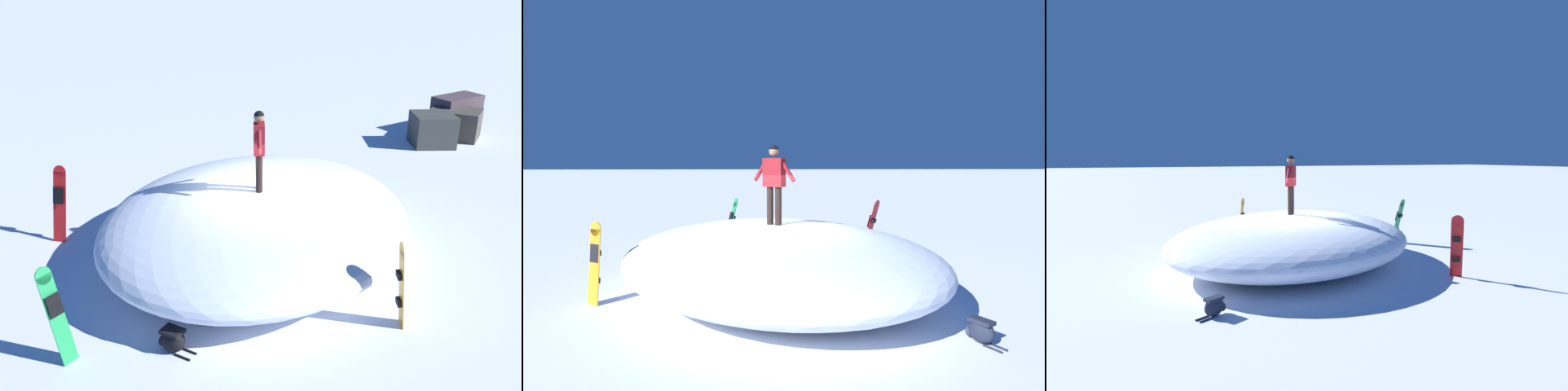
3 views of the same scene
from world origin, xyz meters
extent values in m
plane|color=white|center=(0.00, 0.00, 0.00)|extent=(240.00, 240.00, 0.00)
ellipsoid|color=white|center=(-0.05, -0.01, 0.72)|extent=(9.62, 9.26, 1.45)
cylinder|color=black|center=(-0.10, -0.19, 1.85)|extent=(0.14, 0.14, 0.81)
cylinder|color=black|center=(0.00, -0.02, 1.85)|extent=(0.14, 0.14, 0.81)
cube|color=maroon|center=(-0.05, -0.10, 2.55)|extent=(0.42, 0.50, 0.60)
sphere|color=#936B4C|center=(-0.05, -0.10, 2.99)|extent=(0.22, 0.22, 0.22)
cylinder|color=maroon|center=(-0.21, -0.37, 2.61)|extent=(0.27, 0.37, 0.50)
cylinder|color=maroon|center=(0.11, 0.17, 2.61)|extent=(0.27, 0.37, 0.50)
sphere|color=black|center=(-0.05, -0.10, 3.02)|extent=(0.21, 0.21, 0.21)
cube|color=#1E8C47|center=(-4.55, -1.42, 0.73)|extent=(0.42, 0.47, 1.47)
cylinder|color=#1E8C47|center=(-4.63, -1.25, 1.46)|extent=(0.30, 0.20, 0.28)
cube|color=black|center=(-4.56, -1.41, 0.99)|extent=(0.26, 0.19, 0.35)
cube|color=black|center=(-4.60, -1.32, 0.99)|extent=(0.21, 0.16, 0.12)
cube|color=black|center=(-4.54, -1.44, 0.47)|extent=(0.21, 0.16, 0.12)
cube|color=orange|center=(0.60, -3.61, 0.74)|extent=(0.27, 0.32, 1.48)
cylinder|color=orange|center=(0.55, -3.58, 1.48)|extent=(0.18, 0.26, 0.28)
cube|color=black|center=(0.59, -3.61, 1.01)|extent=(0.16, 0.22, 0.36)
cube|color=black|center=(0.55, -3.58, 1.01)|extent=(0.17, 0.20, 0.12)
cube|color=black|center=(0.59, -3.60, 0.47)|extent=(0.17, 0.20, 0.12)
cube|color=red|center=(-3.46, 2.79, 0.76)|extent=(0.51, 0.52, 1.52)
cylinder|color=red|center=(-3.33, 2.95, 1.51)|extent=(0.29, 0.27, 0.29)
cube|color=black|center=(-3.46, 2.80, 1.03)|extent=(0.26, 0.25, 0.36)
cube|color=black|center=(-3.39, 2.88, 1.03)|extent=(0.21, 0.20, 0.12)
cube|color=black|center=(-3.48, 2.77, 0.48)|extent=(0.21, 0.20, 0.12)
ellipsoid|color=#1E2333|center=(2.64, 3.03, 0.19)|extent=(0.49, 0.41, 0.38)
ellipsoid|color=#2B3144|center=(2.47, 2.94, 0.13)|extent=(0.19, 0.21, 0.18)
cube|color=#1E2333|center=(2.64, 3.03, 0.35)|extent=(0.41, 0.34, 0.06)
cylinder|color=#1E2333|center=(2.88, 3.09, 0.01)|extent=(0.28, 0.18, 0.04)
cylinder|color=#1E2333|center=(2.82, 3.20, 0.01)|extent=(0.28, 0.18, 0.04)
ellipsoid|color=black|center=(-2.98, -2.18, 0.20)|extent=(0.49, 0.53, 0.41)
ellipsoid|color=black|center=(-3.08, -2.01, 0.14)|extent=(0.27, 0.22, 0.20)
cube|color=black|center=(-2.98, -2.18, 0.38)|extent=(0.41, 0.45, 0.06)
cylinder|color=black|center=(-2.95, -2.43, 0.01)|extent=(0.18, 0.28, 0.04)
cylinder|color=black|center=(-2.79, -2.35, 0.01)|extent=(0.18, 0.28, 0.04)
camera|label=1|loc=(-5.79, -9.36, 6.04)|focal=39.49mm
camera|label=2|loc=(8.83, -0.26, 2.81)|focal=29.20mm
camera|label=3|loc=(3.82, 10.86, 3.08)|focal=28.29mm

